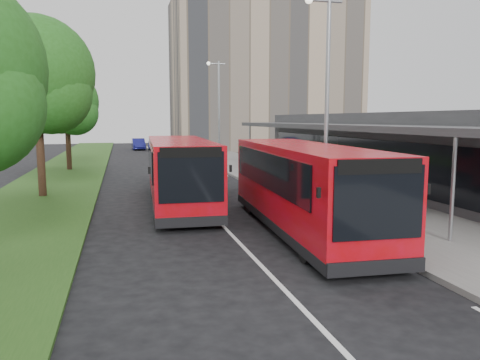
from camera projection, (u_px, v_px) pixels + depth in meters
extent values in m
plane|color=black|center=(230.00, 234.00, 15.13)|extent=(120.00, 120.00, 0.00)
cube|color=slate|center=(248.00, 166.00, 35.80)|extent=(5.00, 80.00, 0.15)
cube|color=#264C18|center=(68.00, 171.00, 32.64)|extent=(5.00, 80.00, 0.10)
cube|color=silver|center=(177.00, 178.00, 29.54)|extent=(0.12, 70.00, 0.01)
cube|color=silver|center=(352.00, 242.00, 14.01)|extent=(0.12, 2.00, 0.01)
cube|color=silver|center=(285.00, 207.00, 19.77)|extent=(0.12, 2.00, 0.01)
cube|color=silver|center=(248.00, 187.00, 25.54)|extent=(0.12, 2.00, 0.01)
cube|color=silver|center=(224.00, 174.00, 31.31)|extent=(0.12, 2.00, 0.01)
cube|color=silver|center=(208.00, 166.00, 37.08)|extent=(0.12, 2.00, 0.01)
cube|color=silver|center=(196.00, 159.00, 42.84)|extent=(0.12, 2.00, 0.01)
cube|color=silver|center=(187.00, 155.00, 48.61)|extent=(0.12, 2.00, 0.01)
cube|color=silver|center=(180.00, 151.00, 54.38)|extent=(0.12, 2.00, 0.01)
cube|color=silver|center=(175.00, 148.00, 60.14)|extent=(0.12, 2.00, 0.01)
cube|color=tan|center=(264.00, 76.00, 57.74)|extent=(22.00, 12.00, 18.00)
cube|color=#333335|center=(395.00, 150.00, 25.24)|extent=(5.00, 26.00, 4.00)
cube|color=black|center=(352.00, 159.00, 24.68)|extent=(0.06, 24.00, 2.20)
cube|color=#333335|center=(331.00, 126.00, 24.14)|extent=(2.80, 26.00, 0.25)
cylinder|color=gray|center=(453.00, 190.00, 13.47)|extent=(0.12, 0.12, 3.30)
cylinder|color=gray|center=(250.00, 147.00, 34.61)|extent=(0.12, 0.12, 3.30)
cylinder|color=black|center=(41.00, 154.00, 21.80)|extent=(0.36, 0.36, 4.10)
sphere|color=#205516|center=(36.00, 73.00, 21.32)|extent=(5.22, 5.22, 5.22)
sphere|color=#205516|center=(50.00, 93.00, 21.20)|extent=(3.73, 3.73, 3.73)
sphere|color=#205516|center=(27.00, 88.00, 21.77)|extent=(4.10, 4.10, 4.10)
cylinder|color=black|center=(68.00, 146.00, 33.38)|extent=(0.36, 0.36, 3.49)
sphere|color=#205516|center=(66.00, 102.00, 32.97)|extent=(4.44, 4.44, 4.44)
sphere|color=#205516|center=(75.00, 113.00, 32.83)|extent=(3.17, 3.17, 3.17)
sphere|color=#205516|center=(60.00, 110.00, 33.40)|extent=(3.49, 3.49, 3.49)
cylinder|color=gray|center=(327.00, 106.00, 17.54)|extent=(0.16, 0.16, 8.00)
cylinder|color=gray|center=(324.00, 1.00, 17.00)|extent=(1.40, 0.10, 0.10)
sphere|color=silver|center=(309.00, 0.00, 16.85)|extent=(0.28, 0.28, 0.28)
cylinder|color=gray|center=(219.00, 113.00, 36.76)|extent=(0.16, 0.16, 8.00)
cylinder|color=gray|center=(216.00, 64.00, 36.22)|extent=(1.40, 0.10, 0.10)
sphere|color=silver|center=(209.00, 63.00, 36.07)|extent=(0.28, 0.28, 0.28)
cube|color=#B0091C|center=(304.00, 184.00, 15.17)|extent=(2.86, 10.06, 2.51)
cube|color=black|center=(303.00, 221.00, 15.33)|extent=(2.88, 10.08, 0.28)
cube|color=black|center=(379.00, 203.00, 10.28)|extent=(2.13, 0.16, 1.66)
cube|color=black|center=(265.00, 159.00, 19.98)|extent=(2.09, 0.15, 1.23)
cube|color=black|center=(266.00, 170.00, 15.15)|extent=(0.48, 8.52, 1.14)
cube|color=black|center=(336.00, 169.00, 15.62)|extent=(0.48, 8.52, 1.14)
cube|color=black|center=(377.00, 267.00, 10.46)|extent=(2.37, 0.20, 0.33)
cube|color=black|center=(381.00, 166.00, 10.17)|extent=(1.99, 0.14, 0.33)
cube|color=black|center=(319.00, 193.00, 10.19)|extent=(0.08, 0.08, 0.24)
cube|color=black|center=(428.00, 189.00, 10.71)|extent=(0.08, 0.08, 0.24)
cylinder|color=black|center=(307.00, 247.00, 11.99)|extent=(0.33, 0.87, 0.85)
cylinder|color=black|center=(379.00, 243.00, 12.38)|extent=(0.33, 0.87, 0.85)
cylinder|color=black|center=(252.00, 203.00, 18.26)|extent=(0.33, 0.87, 0.85)
cylinder|color=black|center=(300.00, 201.00, 18.65)|extent=(0.33, 0.87, 0.85)
cube|color=#B0091C|center=(179.00, 169.00, 19.77)|extent=(2.77, 9.96, 2.49)
cube|color=black|center=(180.00, 198.00, 19.93)|extent=(2.79, 9.98, 0.28)
cube|color=black|center=(191.00, 177.00, 14.93)|extent=(2.11, 0.14, 1.64)
cube|color=black|center=(172.00, 152.00, 24.53)|extent=(2.07, 0.14, 1.22)
cube|color=black|center=(150.00, 159.00, 19.75)|extent=(0.41, 8.45, 1.13)
cube|color=black|center=(206.00, 158.00, 20.23)|extent=(0.41, 8.45, 1.13)
cube|color=black|center=(192.00, 222.00, 15.11)|extent=(2.35, 0.18, 0.33)
cube|color=black|center=(191.00, 152.00, 14.82)|extent=(1.97, 0.12, 0.33)
cube|color=black|center=(149.00, 170.00, 14.84)|extent=(0.08, 0.08, 0.23)
cube|color=black|center=(231.00, 168.00, 15.37)|extent=(0.08, 0.08, 0.23)
cylinder|color=black|center=(159.00, 211.00, 16.62)|extent=(0.32, 0.86, 0.85)
cylinder|color=black|center=(214.00, 209.00, 17.02)|extent=(0.32, 0.86, 0.85)
cylinder|color=black|center=(154.00, 186.00, 22.82)|extent=(0.32, 0.86, 0.85)
cylinder|color=black|center=(195.00, 185.00, 23.22)|extent=(0.32, 0.86, 0.85)
cylinder|color=#3C2918|center=(300.00, 177.00, 25.18)|extent=(0.55, 0.55, 0.88)
cylinder|color=#F0AE0C|center=(245.00, 160.00, 34.78)|extent=(0.22, 0.22, 1.03)
imported|color=#600D0F|center=(174.00, 148.00, 51.63)|extent=(1.31, 3.18, 1.08)
imported|color=navy|center=(138.00, 144.00, 56.53)|extent=(1.57, 4.20, 1.37)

